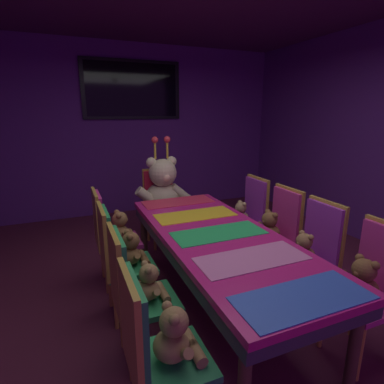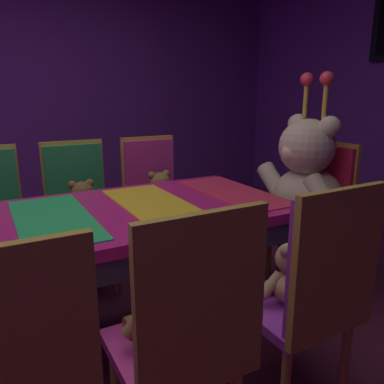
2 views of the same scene
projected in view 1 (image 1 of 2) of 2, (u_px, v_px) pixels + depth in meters
The scene contains 22 objects.
ground_plane at pixel (217, 311), 2.71m from camera, with size 7.90×7.90×0.00m, color #591E33.
wall_back at pixel (133, 130), 5.21m from camera, with size 5.20×0.12×2.80m, color #59267F.
banquet_table at pixel (218, 243), 2.54m from camera, with size 0.90×2.31×0.75m.
chair_left_0 at pixel (147, 344), 1.52m from camera, with size 0.42×0.41×0.98m.
teddy_left_0 at pixel (175, 337), 1.57m from camera, with size 0.25×0.32×0.31m.
chair_left_1 at pixel (129, 285), 2.03m from camera, with size 0.42×0.41×0.98m.
teddy_left_1 at pixel (150, 284), 2.08m from camera, with size 0.22×0.28×0.27m.
chair_left_2 at pixel (114, 252), 2.51m from camera, with size 0.42×0.41×0.98m.
teddy_left_2 at pixel (132, 250), 2.56m from camera, with size 0.24×0.31×0.30m.
chair_left_3 at pixel (106, 229), 3.00m from camera, with size 0.42×0.41×0.98m.
teddy_left_3 at pixel (121, 228), 3.05m from camera, with size 0.25×0.32×0.30m.
chair_right_0 at pixel (377, 278), 2.12m from camera, with size 0.42×0.41×0.98m.
teddy_right_0 at pixel (362, 283), 2.07m from camera, with size 0.26×0.33×0.31m.
chair_right_1 at pixel (316, 245), 2.63m from camera, with size 0.42×0.41×0.98m.
teddy_right_1 at pixel (303, 250), 2.59m from camera, with size 0.22×0.29×0.27m.
chair_right_2 at pixel (281, 226), 3.08m from camera, with size 0.42×0.41×0.98m.
teddy_right_2 at pixel (269, 228), 3.03m from camera, with size 0.25×0.33×0.31m.
chair_right_3 at pixel (251, 210), 3.56m from camera, with size 0.42×0.41×0.98m.
teddy_right_3 at pixel (240, 214), 3.52m from camera, with size 0.22×0.28×0.26m.
throne_chair at pixel (160, 198), 4.07m from camera, with size 0.41×0.42×0.98m.
king_teddy_bear at pixel (163, 189), 3.88m from camera, with size 0.74×0.58×0.96m.
wall_tv at pixel (132, 90), 4.96m from camera, with size 1.59×0.06×0.92m.
Camera 1 is at (-1.10, -2.09, 1.71)m, focal length 28.72 mm.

